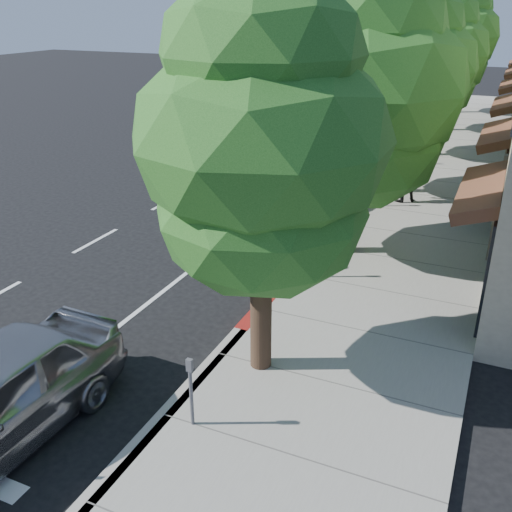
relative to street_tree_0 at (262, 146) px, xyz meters
The scene contains 17 objects.
ground 4.89m from the street_tree_0, 114.23° to the left, with size 120.00×120.00×0.00m, color black.
sidewalk 10.97m from the street_tree_0, 82.03° to the left, with size 4.60×56.00×0.15m, color gray.
curb 10.92m from the street_tree_0, 95.14° to the left, with size 0.30×56.00×0.15m, color #9E998E.
curb_red_segment 5.31m from the street_tree_0, 106.70° to the left, with size 0.32×4.00×0.15m, color maroon.
street_tree_0 is the anchor object (origin of this frame).
street_tree_1 6.00m from the street_tree_0, 90.00° to the left, with size 5.44×5.44×7.54m.
street_tree_2 12.00m from the street_tree_0, 90.00° to the left, with size 4.94×4.94×7.27m.
street_tree_3 18.00m from the street_tree_0, 90.00° to the left, with size 4.89×4.89×7.30m.
street_tree_4 24.00m from the street_tree_0, 90.00° to the left, with size 5.01×5.01×7.86m.
street_tree_5 30.00m from the street_tree_0, 90.00° to the left, with size 4.41×4.41×7.50m.
cyclist 5.62m from the street_tree_0, 111.65° to the left, with size 0.58×0.38×1.58m, color silver.
bicycle 6.72m from the street_tree_0, 114.71° to the left, with size 0.68×1.94×1.02m, color navy.
silver_suv 9.44m from the street_tree_0, 107.57° to the left, with size 2.70×5.86×1.63m, color #A3A3A7.
dark_sedan 11.74m from the street_tree_0, 100.49° to the left, with size 1.71×4.91×1.62m, color black.
white_pickup 17.65m from the street_tree_0, 100.33° to the left, with size 2.14×5.27×1.53m, color silver.
dark_suv_far 28.26m from the street_tree_0, 96.35° to the left, with size 1.78×4.43×1.51m, color black.
pedestrian 11.47m from the street_tree_0, 87.09° to the left, with size 0.91×0.71×1.87m, color black.
Camera 1 is at (4.52, -10.37, 6.49)m, focal length 40.00 mm.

